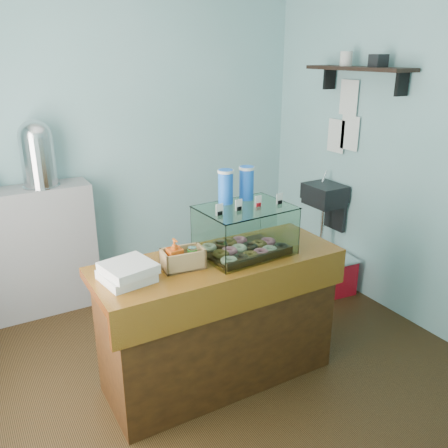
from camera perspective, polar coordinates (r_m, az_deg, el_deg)
ground at (r=3.65m, az=-2.62°, el=-15.71°), size 3.50×3.50×0.00m
room_shell at (r=3.01m, az=-2.76°, el=11.91°), size 3.54×3.04×2.82m
counter at (r=3.21m, az=-0.62°, el=-11.39°), size 1.60×0.60×0.90m
back_shelf at (r=4.29m, az=-21.93°, el=-3.10°), size 1.00×0.32×1.10m
display_case at (r=3.05m, az=2.25°, el=-0.44°), size 0.59×0.45×0.53m
condiment_crate at (r=2.85m, az=-5.18°, el=-4.04°), size 0.26×0.18×0.19m
pastry_boxes at (r=2.76m, az=-11.55°, el=-5.68°), size 0.32×0.31×0.11m
coffee_urn at (r=4.06m, az=-21.56°, el=8.05°), size 0.29×0.29×0.54m
red_cooler at (r=4.53m, az=12.86°, el=-6.05°), size 0.42×0.34×0.35m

